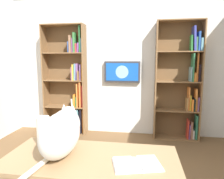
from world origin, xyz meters
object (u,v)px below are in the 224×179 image
(wall_mounted_tv, at_px, (122,72))
(cat, at_px, (62,131))
(bookshelf_left, at_px, (183,82))
(bookshelf_right, at_px, (70,82))
(desk, at_px, (90,175))
(open_binder, at_px, (137,164))
(paper_towel_roll, at_px, (43,131))

(wall_mounted_tv, relative_size, cat, 1.09)
(bookshelf_left, bearing_deg, wall_mounted_tv, -3.99)
(bookshelf_left, distance_m, bookshelf_right, 2.18)
(desk, relative_size, open_binder, 3.50)
(open_binder, height_order, paper_towel_roll, paper_towel_roll)
(open_binder, bearing_deg, desk, -6.64)
(bookshelf_right, height_order, paper_towel_roll, bookshelf_right)
(bookshelf_left, xyz_separation_m, wall_mounted_tv, (1.14, -0.08, 0.17))
(bookshelf_right, xyz_separation_m, wall_mounted_tv, (-1.04, -0.08, 0.20))
(bookshelf_left, bearing_deg, open_binder, 73.60)
(bookshelf_left, distance_m, paper_towel_roll, 2.83)
(wall_mounted_tv, xyz_separation_m, paper_towel_roll, (0.42, 2.44, -0.36))
(wall_mounted_tv, height_order, desk, wall_mounted_tv)
(bookshelf_left, distance_m, cat, 2.82)
(paper_towel_roll, bearing_deg, bookshelf_right, -75.22)
(wall_mounted_tv, xyz_separation_m, cat, (0.20, 2.56, -0.31))
(desk, distance_m, open_binder, 0.38)
(cat, height_order, paper_towel_roll, cat)
(bookshelf_right, relative_size, paper_towel_roll, 8.63)
(wall_mounted_tv, relative_size, desk, 0.53)
(cat, xyz_separation_m, paper_towel_roll, (0.22, -0.12, -0.06))
(cat, bearing_deg, wall_mounted_tv, -94.44)
(bookshelf_left, relative_size, bookshelf_right, 1.01)
(bookshelf_left, bearing_deg, desk, 66.41)
(bookshelf_left, distance_m, desk, 2.80)
(bookshelf_right, bearing_deg, cat, 108.79)
(cat, bearing_deg, desk, 167.37)
(bookshelf_right, bearing_deg, open_binder, 119.00)
(bookshelf_right, xyz_separation_m, paper_towel_roll, (-0.62, 2.35, -0.16))
(bookshelf_left, distance_m, wall_mounted_tv, 1.15)
(bookshelf_right, relative_size, desk, 1.65)
(cat, bearing_deg, open_binder, 170.94)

